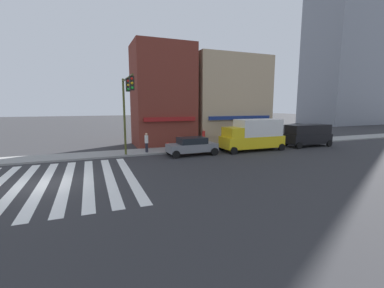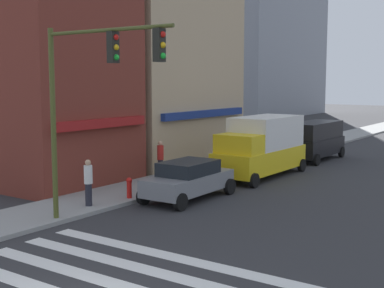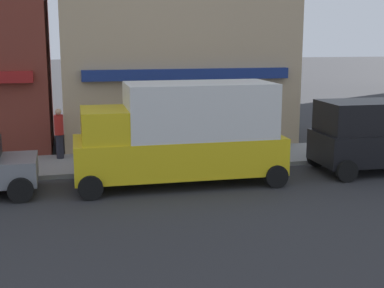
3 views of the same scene
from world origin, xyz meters
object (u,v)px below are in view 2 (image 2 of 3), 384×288
(fire_hydrant, at_px, (129,187))
(traffic_signal, at_px, (91,83))
(sedan_grey, at_px, (189,179))
(van_black, at_px, (314,139))
(box_truck_yellow, at_px, (261,146))
(pedestrian_red_jacket, at_px, (160,158))
(pedestrian_white_shirt, at_px, (88,182))

(fire_hydrant, bearing_deg, traffic_signal, -154.15)
(sedan_grey, xyz_separation_m, van_black, (13.43, -0.00, 0.44))
(box_truck_yellow, height_order, pedestrian_red_jacket, box_truck_yellow)
(pedestrian_red_jacket, bearing_deg, van_black, 145.53)
(pedestrian_red_jacket, bearing_deg, fire_hydrant, 7.89)
(sedan_grey, bearing_deg, van_black, -1.15)
(pedestrian_red_jacket, bearing_deg, traffic_signal, 9.02)
(traffic_signal, bearing_deg, box_truck_yellow, 0.67)
(traffic_signal, xyz_separation_m, fire_hydrant, (3.80, 1.84, -4.17))
(pedestrian_white_shirt, bearing_deg, fire_hydrant, -114.68)
(box_truck_yellow, bearing_deg, sedan_grey, -179.49)
(sedan_grey, bearing_deg, box_truck_yellow, -1.15)
(box_truck_yellow, bearing_deg, fire_hydrant, 168.72)
(box_truck_yellow, distance_m, van_black, 7.03)
(fire_hydrant, bearing_deg, van_black, -6.39)
(traffic_signal, distance_m, box_truck_yellow, 12.36)
(box_truck_yellow, xyz_separation_m, pedestrian_red_jacket, (-3.62, 3.66, -0.51))
(pedestrian_white_shirt, xyz_separation_m, fire_hydrant, (1.88, -0.38, -0.46))
(box_truck_yellow, distance_m, pedestrian_red_jacket, 5.17)
(sedan_grey, bearing_deg, fire_hydrant, 134.53)
(traffic_signal, height_order, pedestrian_white_shirt, traffic_signal)
(sedan_grey, bearing_deg, pedestrian_white_shirt, 149.01)
(fire_hydrant, bearing_deg, box_truck_yellow, -11.79)
(van_black, bearing_deg, pedestrian_white_shirt, 174.21)
(sedan_grey, distance_m, pedestrian_white_shirt, 4.18)
(van_black, height_order, fire_hydrant, van_black)
(traffic_signal, xyz_separation_m, pedestrian_white_shirt, (1.92, 2.22, -3.71))
(sedan_grey, relative_size, pedestrian_red_jacket, 2.51)
(pedestrian_red_jacket, distance_m, fire_hydrant, 4.95)
(traffic_signal, xyz_separation_m, van_black, (18.97, 0.14, -3.49))
(sedan_grey, height_order, pedestrian_red_jacket, pedestrian_red_jacket)
(sedan_grey, height_order, pedestrian_white_shirt, pedestrian_white_shirt)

